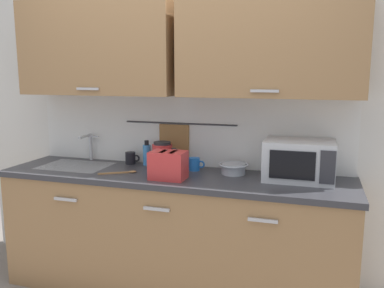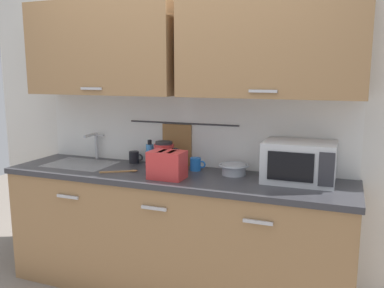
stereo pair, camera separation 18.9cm
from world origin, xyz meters
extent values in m
cube|color=#997047|center=(0.00, 0.30, 0.43)|extent=(2.50, 0.60, 0.86)
cube|color=#B7B7BC|center=(-0.69, -0.01, 0.74)|extent=(0.18, 0.02, 0.02)
cube|color=#B7B7BC|center=(0.00, -0.01, 0.74)|extent=(0.18, 0.02, 0.02)
cube|color=#B7B7BC|center=(0.69, -0.01, 0.74)|extent=(0.18, 0.02, 0.02)
cube|color=#333338|center=(0.00, 0.30, 0.88)|extent=(2.53, 0.63, 0.04)
cube|color=#9EA0A5|center=(-0.82, 0.32, 0.85)|extent=(0.52, 0.38, 0.09)
cube|color=silver|center=(0.00, 0.63, 1.25)|extent=(3.70, 0.06, 2.50)
cube|color=silver|center=(0.00, 0.59, 1.18)|extent=(2.50, 0.01, 0.55)
cube|color=#997047|center=(-0.64, 0.43, 1.80)|extent=(1.22, 0.33, 0.70)
cube|color=#B7B7BC|center=(-0.64, 0.26, 1.50)|extent=(0.18, 0.01, 0.02)
cube|color=#997047|center=(0.64, 0.43, 1.80)|extent=(1.22, 0.33, 0.70)
cube|color=#B7B7BC|center=(0.64, 0.26, 1.50)|extent=(0.18, 0.01, 0.02)
cylinder|color=#333338|center=(-0.04, 0.58, 1.23)|extent=(0.90, 0.01, 0.01)
cube|color=olive|center=(-0.09, 0.58, 1.05)|extent=(0.24, 0.02, 0.34)
cylinder|color=#B2B5BA|center=(-0.82, 0.55, 1.01)|extent=(0.03, 0.03, 0.22)
cylinder|color=#B2B5BA|center=(-0.82, 0.47, 1.11)|extent=(0.02, 0.16, 0.02)
cube|color=#B2B5BA|center=(-0.78, 0.55, 1.10)|extent=(0.07, 0.02, 0.01)
cube|color=silver|center=(0.87, 0.41, 1.04)|extent=(0.46, 0.34, 0.27)
cube|color=black|center=(0.83, 0.24, 1.04)|extent=(0.29, 0.01, 0.18)
cube|color=#2D2D33|center=(1.05, 0.24, 1.04)|extent=(0.09, 0.01, 0.21)
cylinder|color=black|center=(-0.13, 0.42, 0.91)|extent=(0.16, 0.16, 0.02)
cylinder|color=red|center=(-0.13, 0.42, 1.00)|extent=(0.15, 0.15, 0.17)
cylinder|color=#262628|center=(-0.13, 0.42, 1.10)|extent=(0.13, 0.13, 0.02)
torus|color=black|center=(-0.03, 0.42, 1.01)|extent=(0.11, 0.02, 0.11)
cylinder|color=#3F8CD8|center=(-0.29, 0.51, 0.98)|extent=(0.06, 0.06, 0.16)
cylinder|color=black|center=(-0.29, 0.51, 1.08)|extent=(0.03, 0.03, 0.04)
cylinder|color=black|center=(-0.43, 0.51, 0.95)|extent=(0.08, 0.08, 0.09)
torus|color=black|center=(-0.38, 0.51, 0.95)|extent=(0.06, 0.01, 0.06)
cylinder|color=#A5ADB7|center=(0.41, 0.43, 0.94)|extent=(0.17, 0.17, 0.07)
torus|color=#A5ADB7|center=(0.41, 0.43, 0.97)|extent=(0.21, 0.21, 0.01)
cube|color=red|center=(0.02, 0.16, 1.00)|extent=(0.24, 0.17, 0.19)
cube|color=black|center=(-0.02, 0.16, 1.08)|extent=(0.03, 0.12, 0.01)
cube|color=black|center=(0.05, 0.16, 1.08)|extent=(0.03, 0.12, 0.01)
cube|color=black|center=(-0.11, 0.16, 1.02)|extent=(0.02, 0.02, 0.02)
cylinder|color=blue|center=(0.12, 0.45, 0.95)|extent=(0.08, 0.08, 0.09)
torus|color=blue|center=(0.17, 0.45, 0.95)|extent=(0.06, 0.01, 0.06)
cube|color=#9E7042|center=(-0.41, 0.18, 0.91)|extent=(0.20, 0.13, 0.01)
ellipsoid|color=#9E7042|center=(-0.29, 0.25, 0.91)|extent=(0.07, 0.07, 0.01)
camera|label=1|loc=(0.96, -2.32, 1.60)|focal=37.45mm
camera|label=2|loc=(1.14, -2.25, 1.60)|focal=37.45mm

